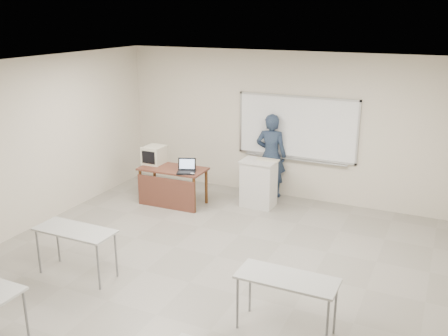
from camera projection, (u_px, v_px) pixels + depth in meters
The scene contains 10 objects.
floor at pixel (190, 283), 7.17m from camera, with size 7.00×8.00×0.01m, color gray.
whiteboard at pixel (297, 128), 10.04m from camera, with size 2.48×0.10×1.31m.
student_desks at pixel (133, 286), 5.80m from camera, with size 4.40×2.20×0.73m.
instructor_desk at pixel (170, 180), 9.89m from camera, with size 1.32×0.66×0.75m.
podium at pixel (259, 183), 9.87m from camera, with size 0.68×0.49×0.95m.
crt_monitor at pixel (154, 155), 10.18m from camera, with size 0.39×0.44×0.37m.
laptop at pixel (187, 169), 9.64m from camera, with size 0.35×0.32×0.26m.
mouse at pixel (192, 174), 9.52m from camera, with size 0.10×0.06×0.04m, color #A3A5AB.
keyboard at pixel (268, 160), 9.74m from camera, with size 0.45×0.15×0.02m, color beige.
presenter at pixel (271, 155), 10.33m from camera, with size 0.64×0.42×1.76m, color black.
Camera 1 is at (3.14, -5.54, 3.72)m, focal length 40.00 mm.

